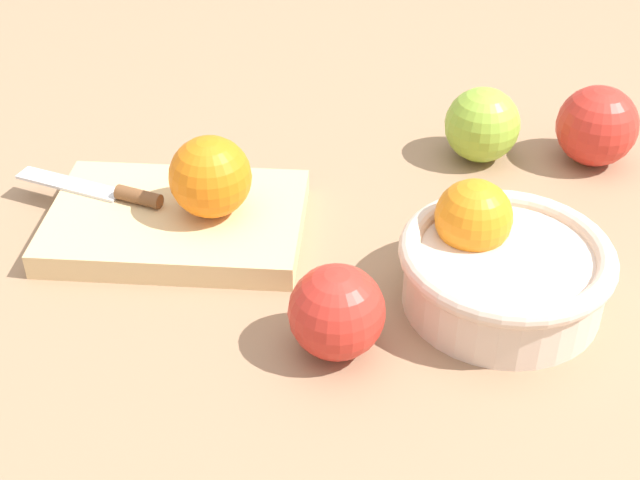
# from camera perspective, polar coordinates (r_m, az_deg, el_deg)

# --- Properties ---
(ground_plane) EXTENTS (2.40, 2.40, 0.00)m
(ground_plane) POSITION_cam_1_polar(r_m,az_deg,el_deg) (0.84, 2.12, 1.21)
(ground_plane) COLOR #997556
(bowl) EXTENTS (0.17, 0.17, 0.10)m
(bowl) POSITION_cam_1_polar(r_m,az_deg,el_deg) (0.74, 11.51, -1.57)
(bowl) COLOR beige
(bowl) RESTS_ON ground_plane
(cutting_board) EXTENTS (0.25, 0.19, 0.02)m
(cutting_board) POSITION_cam_1_polar(r_m,az_deg,el_deg) (0.83, -9.19, 1.19)
(cutting_board) COLOR #DBB77F
(cutting_board) RESTS_ON ground_plane
(orange_on_board) EXTENTS (0.07, 0.07, 0.07)m
(orange_on_board) POSITION_cam_1_polar(r_m,az_deg,el_deg) (0.79, -7.05, 4.05)
(orange_on_board) COLOR orange
(orange_on_board) RESTS_ON cutting_board
(knife) EXTENTS (0.16, 0.04, 0.01)m
(knife) POSITION_cam_1_polar(r_m,az_deg,el_deg) (0.85, -13.43, 3.06)
(knife) COLOR silver
(knife) RESTS_ON cutting_board
(apple_back_center) EXTENTS (0.08, 0.08, 0.08)m
(apple_back_center) POSITION_cam_1_polar(r_m,az_deg,el_deg) (0.68, 1.08, -4.64)
(apple_back_center) COLOR red
(apple_back_center) RESTS_ON ground_plane
(apple_front_left) EXTENTS (0.08, 0.08, 0.08)m
(apple_front_left) POSITION_cam_1_polar(r_m,az_deg,el_deg) (0.95, 17.36, 7.00)
(apple_front_left) COLOR red
(apple_front_left) RESTS_ON ground_plane
(apple_front_left_2) EXTENTS (0.08, 0.08, 0.08)m
(apple_front_left_2) POSITION_cam_1_polar(r_m,az_deg,el_deg) (0.93, 10.37, 7.28)
(apple_front_left_2) COLOR #8EB738
(apple_front_left_2) RESTS_ON ground_plane
(citrus_peel) EXTENTS (0.06, 0.04, 0.01)m
(citrus_peel) POSITION_cam_1_polar(r_m,az_deg,el_deg) (0.87, 9.92, 2.37)
(citrus_peel) COLOR orange
(citrus_peel) RESTS_ON ground_plane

